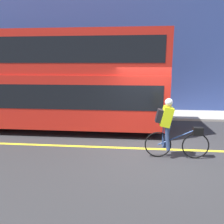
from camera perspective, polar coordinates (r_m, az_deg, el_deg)
ground_plane at (r=6.92m, az=11.11°, el=-9.93°), size 80.00×80.00×0.00m
road_center_line at (r=7.05m, az=11.00°, el=-9.44°), size 50.00×0.14×0.01m
sidewalk_curb at (r=11.46m, az=8.85°, el=-0.55°), size 60.00×2.00×0.10m
building_facade at (r=12.45m, az=9.26°, el=21.03°), size 60.00×0.30×8.97m
bus at (r=9.52m, az=-21.42°, el=8.45°), size 11.02×2.50×3.76m
cyclist_on_bike at (r=6.26m, az=15.19°, el=-3.75°), size 1.78×0.32×1.70m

